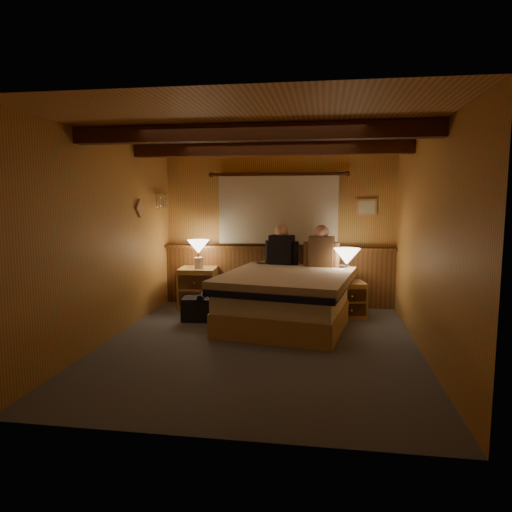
% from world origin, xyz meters
% --- Properties ---
extents(floor, '(4.20, 4.20, 0.00)m').
position_xyz_m(floor, '(0.00, 0.00, 0.00)').
color(floor, '#4D505B').
rests_on(floor, ground).
extents(ceiling, '(4.20, 4.20, 0.00)m').
position_xyz_m(ceiling, '(0.00, 0.00, 2.40)').
color(ceiling, '#D89951').
rests_on(ceiling, wall_back).
extents(wall_back, '(3.60, 0.00, 3.60)m').
position_xyz_m(wall_back, '(0.00, 2.10, 1.20)').
color(wall_back, '#CE8B4A').
rests_on(wall_back, floor).
extents(wall_left, '(0.00, 4.20, 4.20)m').
position_xyz_m(wall_left, '(-1.80, 0.00, 1.20)').
color(wall_left, '#CE8B4A').
rests_on(wall_left, floor).
extents(wall_right, '(0.00, 4.20, 4.20)m').
position_xyz_m(wall_right, '(1.80, 0.00, 1.20)').
color(wall_right, '#CE8B4A').
rests_on(wall_right, floor).
extents(wall_front, '(3.60, 0.00, 3.60)m').
position_xyz_m(wall_front, '(0.00, -2.10, 1.20)').
color(wall_front, '#CE8B4A').
rests_on(wall_front, floor).
extents(wainscot, '(3.60, 0.23, 0.94)m').
position_xyz_m(wainscot, '(0.00, 2.04, 0.49)').
color(wainscot, brown).
rests_on(wainscot, wall_back).
extents(curtain_window, '(2.18, 0.09, 1.11)m').
position_xyz_m(curtain_window, '(0.00, 2.03, 1.52)').
color(curtain_window, '#482112').
rests_on(curtain_window, wall_back).
extents(ceiling_beams, '(3.60, 1.65, 0.16)m').
position_xyz_m(ceiling_beams, '(0.00, 0.15, 2.31)').
color(ceiling_beams, '#482112').
rests_on(ceiling_beams, ceiling).
extents(coat_rail, '(0.05, 0.55, 0.24)m').
position_xyz_m(coat_rail, '(-1.72, 1.58, 1.67)').
color(coat_rail, silver).
rests_on(coat_rail, wall_left).
extents(framed_print, '(0.30, 0.04, 0.25)m').
position_xyz_m(framed_print, '(1.35, 2.08, 1.55)').
color(framed_print, tan).
rests_on(framed_print, wall_back).
extents(bed, '(1.89, 2.29, 0.70)m').
position_xyz_m(bed, '(0.26, 0.96, 0.36)').
color(bed, tan).
rests_on(bed, floor).
extents(nightstand_left, '(0.59, 0.54, 0.61)m').
position_xyz_m(nightstand_left, '(-1.20, 1.71, 0.31)').
color(nightstand_left, tan).
rests_on(nightstand_left, floor).
extents(nightstand_right, '(0.54, 0.50, 0.51)m').
position_xyz_m(nightstand_right, '(1.07, 1.42, 0.25)').
color(nightstand_right, tan).
rests_on(nightstand_right, floor).
extents(lamp_left, '(0.34, 0.34, 0.44)m').
position_xyz_m(lamp_left, '(-1.18, 1.67, 0.92)').
color(lamp_left, silver).
rests_on(lamp_left, nightstand_left).
extents(lamp_right, '(0.37, 0.37, 0.48)m').
position_xyz_m(lamp_right, '(1.04, 1.38, 0.84)').
color(lamp_right, silver).
rests_on(lamp_right, nightstand_right).
extents(person_left, '(0.51, 0.28, 0.63)m').
position_xyz_m(person_left, '(0.09, 1.71, 0.95)').
color(person_left, black).
rests_on(person_left, bed).
extents(person_right, '(0.52, 0.25, 0.63)m').
position_xyz_m(person_right, '(0.68, 1.57, 0.95)').
color(person_right, '#503520').
rests_on(person_right, bed).
extents(duffel_bag, '(0.56, 0.36, 0.38)m').
position_xyz_m(duffel_bag, '(-0.94, 0.95, 0.17)').
color(duffel_bag, black).
rests_on(duffel_bag, floor).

